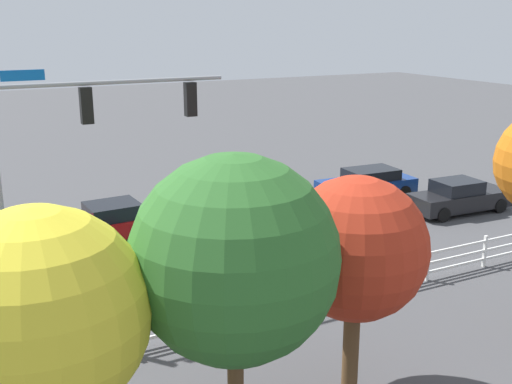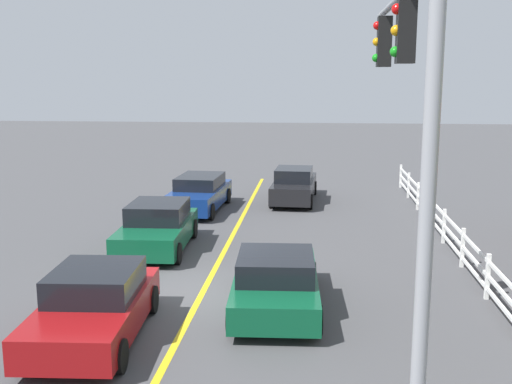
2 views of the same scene
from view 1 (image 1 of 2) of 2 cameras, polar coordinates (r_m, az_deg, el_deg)
name	(u,v)px [view 1 (image 1 of 2)]	position (r m, az deg, el deg)	size (l,w,h in m)	color
ground_plane	(191,242)	(24.33, -6.02, -4.58)	(120.00, 120.00, 0.00)	#444447
lane_center_stripe	(280,227)	(25.94, 2.24, -3.20)	(28.00, 0.16, 0.01)	gold
signal_assembly	(70,147)	(17.83, -16.77, 3.96)	(6.61, 0.37, 7.10)	gray
car_0	(367,184)	(30.42, 10.20, 0.77)	(4.88, 2.13, 1.42)	navy
car_1	(257,198)	(27.53, 0.10, -0.53)	(4.48, 2.15, 1.48)	#0C4C2D
car_2	(459,197)	(29.09, 18.20, -0.45)	(4.81, 1.99, 1.50)	black
car_3	(109,222)	(24.93, -13.35, -2.74)	(4.40, 2.21, 1.46)	maroon
car_4	(192,244)	(22.20, -5.90, -4.79)	(4.59, 2.19, 1.36)	#0C4C2D
white_rail_fence	(364,278)	(19.72, 9.87, -7.81)	(26.10, 0.10, 1.15)	white
tree_1	(355,249)	(13.78, 9.13, -5.20)	(3.22, 3.22, 5.14)	brown
tree_2	(40,315)	(10.95, -19.23, -10.67)	(3.67, 3.67, 5.53)	brown
tree_3	(234,259)	(11.48, -2.00, -6.20)	(3.94, 3.94, 6.08)	brown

